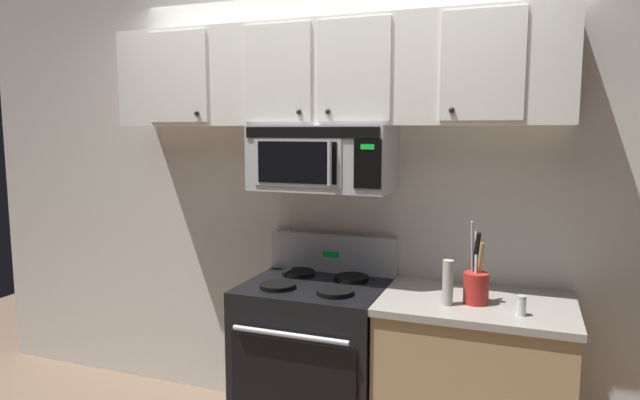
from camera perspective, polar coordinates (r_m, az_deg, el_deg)
back_wall at (r=3.28m, az=1.84°, el=0.62°), size 5.20×0.10×2.70m
stove_range at (r=3.18m, az=-0.44°, el=-16.13°), size 0.76×0.69×1.12m
over_range_microwave at (r=3.03m, az=0.33°, el=4.34°), size 0.76×0.43×0.35m
upper_cabinets at (r=3.07m, az=0.55°, el=12.79°), size 2.50×0.36×0.55m
counter_segment at (r=3.02m, az=15.46°, el=-18.05°), size 0.93×0.65×0.90m
utensil_crock_red at (r=2.78m, az=15.76°, el=-8.30°), size 0.12×0.12×0.40m
salt_shaker at (r=2.68m, az=19.99°, el=-10.19°), size 0.04×0.04×0.09m
pepper_mill at (r=2.72m, az=13.01°, el=-8.28°), size 0.05×0.05×0.22m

